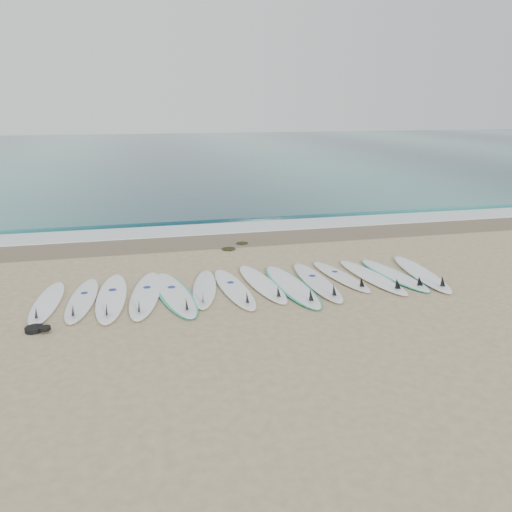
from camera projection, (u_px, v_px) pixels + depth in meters
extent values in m
plane|color=tan|center=(249.00, 288.00, 11.01)|extent=(120.00, 120.00, 0.00)
cube|color=#215C62|center=(165.00, 153.00, 41.27)|extent=(120.00, 55.00, 0.03)
cube|color=brown|center=(219.00, 240.00, 14.83)|extent=(120.00, 1.80, 0.01)
cube|color=silver|center=(212.00, 229.00, 16.13)|extent=(120.00, 1.40, 0.04)
cube|color=#215C62|center=(206.00, 218.00, 17.52)|extent=(120.00, 1.00, 0.10)
ellipsoid|color=white|center=(47.00, 302.00, 10.14)|extent=(0.63, 2.43, 0.08)
cone|color=black|center=(36.00, 313.00, 9.27)|extent=(0.22, 0.27, 0.26)
ellipsoid|color=white|center=(82.00, 299.00, 10.28)|extent=(0.72, 2.56, 0.08)
cone|color=black|center=(73.00, 310.00, 9.37)|extent=(0.23, 0.28, 0.27)
cylinder|color=navy|center=(84.00, 293.00, 10.50)|extent=(0.16, 0.16, 0.01)
ellipsoid|color=white|center=(112.00, 297.00, 10.40)|extent=(0.70, 2.89, 0.09)
cone|color=black|center=(106.00, 309.00, 9.37)|extent=(0.25, 0.31, 0.31)
cylinder|color=navy|center=(112.00, 290.00, 10.65)|extent=(0.17, 0.17, 0.01)
ellipsoid|color=white|center=(146.00, 294.00, 10.55)|extent=(0.96, 2.88, 0.09)
cone|color=black|center=(139.00, 305.00, 9.52)|extent=(0.28, 0.33, 0.30)
cylinder|color=navy|center=(147.00, 287.00, 10.80)|extent=(0.18, 0.18, 0.01)
ellipsoid|color=white|center=(175.00, 293.00, 10.58)|extent=(1.02, 2.88, 0.09)
ellipsoid|color=#1FBE94|center=(175.00, 294.00, 10.58)|extent=(1.12, 2.92, 0.07)
cone|color=black|center=(186.00, 303.00, 9.62)|extent=(0.28, 0.33, 0.30)
cylinder|color=navy|center=(172.00, 287.00, 10.81)|extent=(0.19, 0.19, 0.01)
ellipsoid|color=white|center=(205.00, 288.00, 10.91)|extent=(0.90, 2.48, 0.08)
cone|color=black|center=(203.00, 297.00, 10.02)|extent=(0.25, 0.29, 0.26)
ellipsoid|color=white|center=(234.00, 288.00, 10.89)|extent=(0.80, 2.70, 0.09)
cone|color=black|center=(247.00, 297.00, 9.96)|extent=(0.25, 0.30, 0.28)
cylinder|color=navy|center=(231.00, 282.00, 11.11)|extent=(0.17, 0.17, 0.01)
ellipsoid|color=white|center=(262.00, 283.00, 11.19)|extent=(0.87, 2.70, 0.09)
cone|color=black|center=(278.00, 291.00, 10.27)|extent=(0.26, 0.31, 0.28)
ellipsoid|color=white|center=(291.00, 285.00, 11.04)|extent=(0.82, 2.89, 0.09)
ellipsoid|color=#1FBE94|center=(291.00, 286.00, 11.04)|extent=(0.92, 2.92, 0.07)
cone|color=black|center=(311.00, 295.00, 10.05)|extent=(0.27, 0.32, 0.30)
ellipsoid|color=white|center=(316.00, 281.00, 11.30)|extent=(0.63, 2.73, 0.09)
cone|color=black|center=(334.00, 290.00, 10.33)|extent=(0.24, 0.29, 0.29)
cylinder|color=navy|center=(312.00, 276.00, 11.53)|extent=(0.16, 0.16, 0.01)
ellipsoid|color=white|center=(340.00, 276.00, 11.66)|extent=(0.89, 2.41, 0.08)
cone|color=black|center=(362.00, 282.00, 10.87)|extent=(0.24, 0.28, 0.25)
cylinder|color=navy|center=(335.00, 272.00, 11.85)|extent=(0.16, 0.16, 0.01)
ellipsoid|color=white|center=(371.00, 277.00, 11.62)|extent=(0.92, 2.69, 0.09)
cone|color=black|center=(397.00, 284.00, 10.71)|extent=(0.26, 0.31, 0.28)
ellipsoid|color=white|center=(393.00, 275.00, 11.76)|extent=(0.89, 2.54, 0.08)
ellipsoid|color=#1FBE94|center=(393.00, 275.00, 11.77)|extent=(0.97, 2.58, 0.06)
cone|color=black|center=(419.00, 281.00, 10.91)|extent=(0.25, 0.29, 0.27)
ellipsoid|color=white|center=(421.00, 273.00, 11.84)|extent=(0.80, 2.79, 0.09)
cone|color=black|center=(442.00, 281.00, 10.85)|extent=(0.26, 0.31, 0.29)
ellipsoid|color=black|center=(229.00, 249.00, 13.88)|extent=(0.38, 0.30, 0.07)
ellipsoid|color=black|center=(242.00, 243.00, 14.45)|extent=(0.34, 0.27, 0.07)
cylinder|color=black|center=(34.00, 329.00, 8.92)|extent=(0.32, 0.32, 0.08)
cylinder|color=black|center=(45.00, 328.00, 8.86)|extent=(0.20, 0.20, 0.06)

